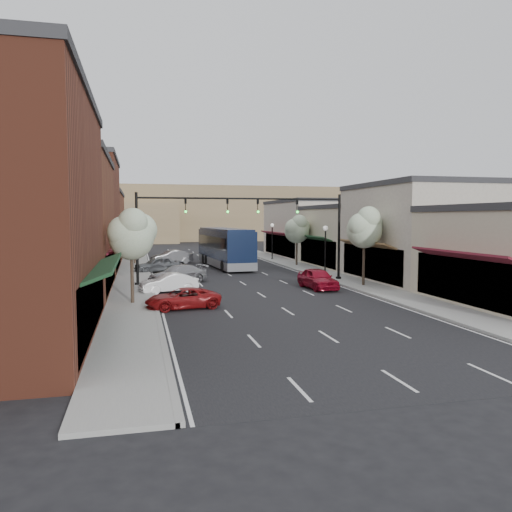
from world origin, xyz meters
TOP-DOWN VIEW (x-y plane):
  - ground at (0.00, 0.00)m, footprint 160.00×160.00m
  - sidewalk_left at (-8.40, 18.50)m, footprint 2.80×73.00m
  - sidewalk_right at (8.40, 18.50)m, footprint 2.80×73.00m
  - curb_left at (-7.00, 18.50)m, footprint 0.25×73.00m
  - curb_right at (7.00, 18.50)m, footprint 0.25×73.00m
  - bldg_left_midnear at (-14.23, 6.00)m, footprint 10.14×14.10m
  - bldg_left_midfar at (-14.24, 20.00)m, footprint 10.14×14.10m
  - bldg_left_far at (-14.22, 36.00)m, footprint 10.14×18.10m
  - bldg_right_midnear at (13.72, 6.00)m, footprint 9.14×12.10m
  - bldg_right_midfar at (13.70, 18.00)m, footprint 9.14×12.10m
  - bldg_right_far at (13.71, 32.00)m, footprint 9.14×16.10m
  - hill_far at (0.00, 90.00)m, footprint 120.00×30.00m
  - hill_near at (-25.00, 78.00)m, footprint 50.00×20.00m
  - signal_mast_right at (5.62, 8.00)m, footprint 8.22×0.46m
  - signal_mast_left at (-5.62, 8.00)m, footprint 8.22×0.46m
  - tree_right_near at (8.35, 3.94)m, footprint 2.85×2.65m
  - tree_right_far at (8.35, 19.94)m, footprint 2.85×2.65m
  - tree_left_near at (-8.25, -0.06)m, footprint 2.85×2.65m
  - tree_left_far at (-8.25, 25.94)m, footprint 2.85×2.65m
  - lamp_post_near at (7.80, 10.50)m, footprint 0.44×0.44m
  - lamp_post_far at (7.80, 28.00)m, footprint 0.44×0.44m
  - coach_bus at (0.80, 20.95)m, footprint 3.89×13.33m
  - red_hatchback at (4.62, 3.76)m, footprint 2.05×4.51m
  - parked_car_a at (-5.53, -1.87)m, footprint 4.45×2.57m
  - parked_car_b at (-5.93, 4.57)m, footprint 4.17×2.40m
  - parked_car_c at (-4.94, 9.43)m, footprint 5.17×3.59m
  - parked_car_d at (-6.20, 17.64)m, footprint 4.60×2.80m
  - parked_car_e at (-4.32, 26.15)m, footprint 4.83×2.71m

SIDE VIEW (x-z plane):
  - ground at x=0.00m, z-range 0.00..0.00m
  - curb_left at x=-7.00m, z-range -0.01..0.16m
  - curb_right at x=7.00m, z-range -0.01..0.16m
  - sidewalk_left at x=-8.40m, z-range 0.00..0.15m
  - sidewalk_right at x=8.40m, z-range 0.00..0.15m
  - parked_car_a at x=-5.53m, z-range 0.00..1.17m
  - parked_car_b at x=-5.93m, z-range 0.00..1.30m
  - parked_car_c at x=-4.94m, z-range 0.00..1.39m
  - parked_car_d at x=-6.20m, z-range 0.00..1.46m
  - red_hatchback at x=4.62m, z-range 0.00..1.50m
  - parked_car_e at x=-4.32m, z-range 0.00..1.51m
  - coach_bus at x=0.80m, z-range 0.07..4.09m
  - lamp_post_near at x=7.80m, z-range 0.79..5.23m
  - lamp_post_far at x=7.80m, z-range 0.79..5.23m
  - bldg_right_midfar at x=13.70m, z-range -0.03..6.37m
  - bldg_right_far at x=13.71m, z-range -0.04..7.36m
  - bldg_right_midnear at x=13.72m, z-range -0.04..7.86m
  - tree_right_far at x=8.35m, z-range 1.28..6.70m
  - hill_near at x=-25.00m, z-range 0.00..8.00m
  - bldg_left_far at x=-14.22m, z-range -0.04..8.36m
  - tree_left_near at x=-8.25m, z-range 1.38..7.07m
  - tree_right_near at x=8.35m, z-range 1.47..7.43m
  - tree_left_far at x=-8.25m, z-range 1.54..7.67m
  - signal_mast_right at x=5.62m, z-range 1.12..8.12m
  - signal_mast_left at x=-5.62m, z-range 1.12..8.12m
  - bldg_left_midnear at x=-14.23m, z-range -0.04..9.36m
  - bldg_left_midfar at x=-14.24m, z-range -0.05..10.85m
  - hill_far at x=0.00m, z-range 0.00..12.00m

